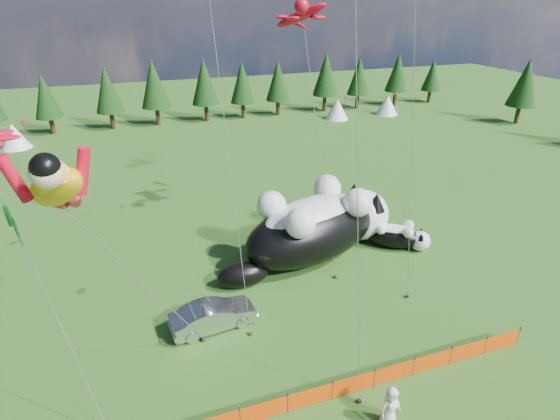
# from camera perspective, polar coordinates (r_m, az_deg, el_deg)

# --- Properties ---
(ground) EXTENTS (160.00, 160.00, 0.00)m
(ground) POSITION_cam_1_polar(r_m,az_deg,el_deg) (21.99, 0.76, -18.51)
(ground) COLOR #0C3609
(ground) RESTS_ON ground
(safety_fence) EXTENTS (22.06, 0.06, 1.10)m
(safety_fence) POSITION_cam_1_polar(r_m,az_deg,el_deg) (19.73, 3.98, -23.21)
(safety_fence) COLOR #262626
(safety_fence) RESTS_ON ground
(tree_line) EXTENTS (90.00, 4.00, 8.00)m
(tree_line) POSITION_cam_1_polar(r_m,az_deg,el_deg) (61.03, -14.17, 14.52)
(tree_line) COLOR black
(tree_line) RESTS_ON ground
(festival_tents) EXTENTS (50.00, 3.20, 2.80)m
(festival_tents) POSITION_cam_1_polar(r_m,az_deg,el_deg) (58.81, -2.43, 12.24)
(festival_tents) COLOR white
(festival_tents) RESTS_ON ground
(cat_large) EXTENTS (12.90, 7.33, 4.77)m
(cat_large) POSITION_cam_1_polar(r_m,az_deg,el_deg) (28.20, 5.18, -1.89)
(cat_large) COLOR black
(cat_large) RESTS_ON ground
(cat_small) EXTENTS (4.50, 3.65, 1.85)m
(cat_small) POSITION_cam_1_polar(r_m,az_deg,el_deg) (30.70, 14.97, -3.21)
(cat_small) COLOR black
(cat_small) RESTS_ON ground
(car) EXTENTS (4.58, 2.03, 1.46)m
(car) POSITION_cam_1_polar(r_m,az_deg,el_deg) (23.28, -8.66, -13.47)
(car) COLOR silver
(car) RESTS_ON ground
(spectator_e) EXTENTS (0.98, 0.70, 1.87)m
(spectator_e) POSITION_cam_1_polar(r_m,az_deg,el_deg) (19.33, 14.22, -23.60)
(spectator_e) COLOR white
(spectator_e) RESTS_ON ground
(superhero_kite) EXTENTS (7.20, 5.36, 12.23)m
(superhero_kite) POSITION_cam_1_polar(r_m,az_deg,el_deg) (16.07, -27.27, 2.69)
(superhero_kite) COLOR #FFAD0D
(superhero_kite) RESTS_ON ground
(gecko_kite) EXTENTS (5.61, 12.43, 16.88)m
(gecko_kite) POSITION_cam_1_polar(r_m,az_deg,el_deg) (31.02, 2.71, 24.02)
(gecko_kite) COLOR red
(gecko_kite) RESTS_ON ground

